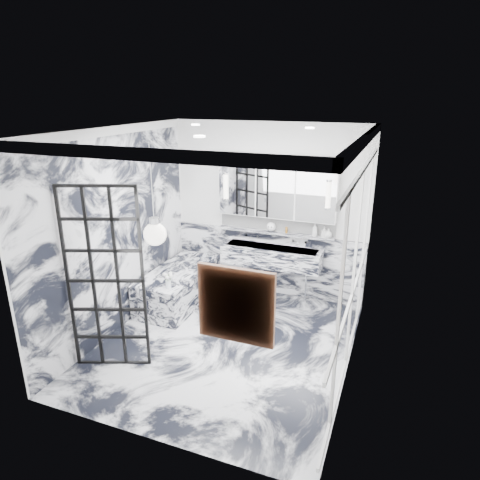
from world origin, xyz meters
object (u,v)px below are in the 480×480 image
at_px(bathtub, 180,285).
at_px(mirror_cabinet, 277,187).
at_px(crittall_door, 105,281).
at_px(trough_sink, 272,256).

bearing_deg(bathtub, mirror_cabinet, 32.06).
bearing_deg(mirror_cabinet, crittall_door, -116.00).
bearing_deg(trough_sink, mirror_cabinet, 90.00).
height_order(crittall_door, bathtub, crittall_door).
xyz_separation_m(trough_sink, bathtub, (-1.33, -0.66, -0.45)).
relative_size(trough_sink, bathtub, 0.97).
xyz_separation_m(crittall_door, mirror_cabinet, (1.28, 2.62, 0.70)).
bearing_deg(crittall_door, mirror_cabinet, 43.47).
relative_size(crittall_door, bathtub, 1.36).
height_order(trough_sink, bathtub, trough_sink).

